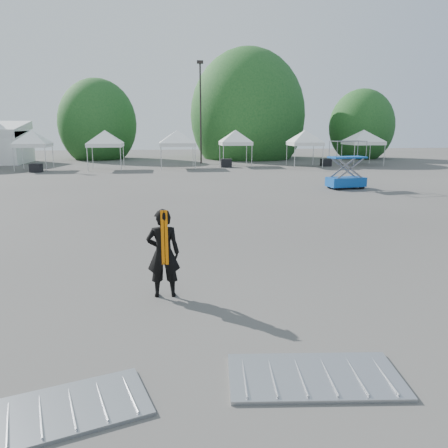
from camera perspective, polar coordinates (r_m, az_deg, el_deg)
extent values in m
plane|color=#474442|center=(12.50, -4.51, -4.26)|extent=(120.00, 120.00, 0.00)
cylinder|color=black|center=(44.11, -3.08, 14.05)|extent=(0.16, 0.16, 9.50)
cube|color=black|center=(44.51, -3.15, 20.37)|extent=(0.60, 0.25, 0.30)
cylinder|color=#382314|center=(52.53, -15.98, 9.41)|extent=(0.36, 0.36, 2.27)
ellipsoid|color=#194B1C|center=(52.47, -16.17, 12.46)|extent=(4.16, 4.16, 4.78)
cylinder|color=#382314|center=(51.89, 3.04, 10.13)|extent=(0.36, 0.36, 2.80)
ellipsoid|color=#194B1C|center=(51.86, 3.09, 13.94)|extent=(5.12, 5.12, 5.89)
cylinder|color=#382314|center=(53.98, 17.32, 9.31)|extent=(0.36, 0.36, 2.10)
ellipsoid|color=#194B1C|center=(53.92, 17.51, 12.05)|extent=(3.84, 3.84, 4.42)
cylinder|color=silver|center=(40.02, -25.83, 7.61)|extent=(0.06, 0.06, 2.00)
cylinder|color=silver|center=(39.32, -22.28, 7.85)|extent=(0.06, 0.06, 2.00)
cylinder|color=silver|center=(42.44, -24.79, 7.92)|extent=(0.06, 0.06, 2.00)
cylinder|color=silver|center=(41.78, -21.42, 8.15)|extent=(0.06, 0.06, 2.00)
cube|color=white|center=(40.82, -23.71, 9.40)|extent=(2.74, 2.74, 0.30)
pyramid|color=white|center=(40.79, -23.87, 11.14)|extent=(3.88, 3.88, 1.10)
cylinder|color=silver|center=(38.25, -17.41, 8.10)|extent=(0.06, 0.06, 2.00)
cylinder|color=silver|center=(37.89, -13.34, 8.30)|extent=(0.06, 0.06, 2.00)
cylinder|color=silver|center=(40.91, -16.79, 8.40)|extent=(0.06, 0.06, 2.00)
cylinder|color=silver|center=(40.58, -12.98, 8.58)|extent=(0.06, 0.06, 2.00)
cube|color=white|center=(39.33, -15.22, 9.92)|extent=(2.90, 2.90, 0.30)
pyramid|color=white|center=(39.30, -15.33, 11.74)|extent=(4.11, 4.11, 1.10)
cylinder|color=silver|center=(38.08, -8.23, 8.53)|extent=(0.06, 0.06, 2.00)
cylinder|color=silver|center=(38.17, -3.79, 8.64)|extent=(0.06, 0.06, 2.00)
cylinder|color=silver|center=(41.00, -8.21, 8.81)|extent=(0.06, 0.06, 2.00)
cylinder|color=silver|center=(41.08, -4.07, 8.91)|extent=(0.06, 0.06, 2.00)
cube|color=white|center=(39.50, -6.11, 10.30)|extent=(3.13, 3.13, 0.30)
pyramid|color=white|center=(39.47, -6.16, 12.11)|extent=(4.42, 4.42, 1.10)
cylinder|color=silver|center=(40.04, -0.08, 8.85)|extent=(0.06, 0.06, 2.00)
cylinder|color=silver|center=(40.47, 3.66, 8.86)|extent=(0.06, 0.06, 2.00)
cylinder|color=silver|center=(42.64, -0.56, 9.08)|extent=(0.06, 0.06, 2.00)
cylinder|color=silver|center=(43.05, 2.96, 9.09)|extent=(0.06, 0.06, 2.00)
cube|color=white|center=(41.48, 1.50, 10.47)|extent=(2.83, 2.83, 0.30)
pyramid|color=white|center=(41.45, 1.51, 12.19)|extent=(4.00, 4.00, 1.10)
cylinder|color=silver|center=(39.85, 9.21, 8.67)|extent=(0.06, 0.06, 2.00)
cylinder|color=silver|center=(40.69, 12.79, 8.60)|extent=(0.06, 0.06, 2.00)
cylinder|color=silver|center=(42.36, 8.18, 8.93)|extent=(0.06, 0.06, 2.00)
cylinder|color=silver|center=(43.15, 11.58, 8.87)|extent=(0.06, 0.06, 2.00)
cube|color=white|center=(41.44, 10.50, 10.26)|extent=(2.82, 2.82, 0.30)
pyramid|color=white|center=(41.41, 10.57, 11.99)|extent=(3.99, 3.99, 1.10)
cylinder|color=silver|center=(42.77, 16.64, 8.57)|extent=(0.06, 0.06, 2.00)
cylinder|color=silver|center=(44.07, 20.21, 8.43)|extent=(0.06, 0.06, 2.00)
cylinder|color=silver|center=(45.49, 15.10, 8.87)|extent=(0.06, 0.06, 2.00)
cylinder|color=silver|center=(46.72, 18.51, 8.74)|extent=(0.06, 0.06, 2.00)
cube|color=white|center=(44.69, 17.71, 10.04)|extent=(3.18, 3.18, 0.30)
pyramid|color=white|center=(44.66, 17.82, 11.64)|extent=(4.49, 4.49, 1.10)
imported|color=black|center=(9.44, -7.94, -3.80)|extent=(0.72, 0.48, 1.94)
cube|color=orange|center=(9.15, -8.02, -1.81)|extent=(0.16, 0.03, 1.16)
cube|color=#0B469B|center=(27.09, 15.62, 5.33)|extent=(2.30, 1.37, 0.54)
cube|color=#0B469B|center=(26.96, 15.81, 8.39)|extent=(2.21, 1.32, 0.09)
cylinder|color=black|center=(26.32, 14.57, 4.65)|extent=(0.34, 0.18, 0.33)
cylinder|color=black|center=(27.17, 17.56, 4.71)|extent=(0.34, 0.18, 0.33)
cylinder|color=black|center=(27.10, 13.62, 4.92)|extent=(0.34, 0.18, 0.33)
cylinder|color=black|center=(27.93, 16.56, 4.97)|extent=(0.34, 0.18, 0.33)
cube|color=#A2A5AA|center=(6.49, -21.00, -21.92)|extent=(2.54, 1.78, 0.05)
cube|color=#A2A5AA|center=(6.92, 11.70, -18.90)|extent=(2.63, 1.52, 0.06)
cube|color=black|center=(38.74, -23.34, 6.73)|extent=(0.97, 0.81, 0.68)
cube|color=black|center=(40.12, 0.29, 7.97)|extent=(1.01, 0.81, 0.76)
cube|color=black|center=(42.30, 13.17, 7.83)|extent=(0.93, 0.75, 0.69)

